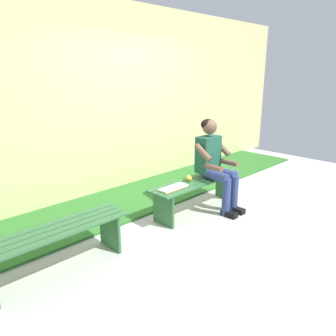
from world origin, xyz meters
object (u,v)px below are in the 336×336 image
Objects in this scene: apple at (189,178)px; book_open at (173,188)px; bench_near at (198,188)px; person_seated at (215,161)px; bench_far at (56,240)px.

apple reaches higher than book_open.
apple is at bearing -170.32° from book_open.
book_open reaches higher than bench_near.
person_seated reaches higher than apple.
apple is (0.13, -0.05, 0.15)m from bench_near.
apple reaches higher than bench_near.
apple is 0.36m from book_open.
bench_far is at bearing -2.49° from person_seated.
book_open is at bearing -7.11° from person_seated.
bench_near is 1.06× the size of bench_far.
bench_near is at bearing -178.75° from book_open.
person_seated is 0.76m from book_open.
person_seated is 0.44m from apple.
bench_near is 0.50m from book_open.
book_open is (0.72, -0.09, -0.23)m from person_seated.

